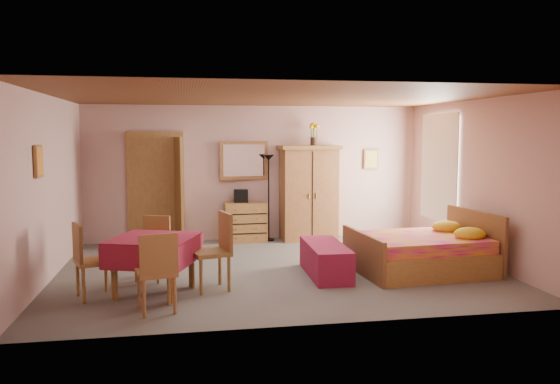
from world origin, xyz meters
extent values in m
plane|color=slate|center=(0.00, 0.00, 0.00)|extent=(6.50, 6.50, 0.00)
plane|color=brown|center=(0.00, 0.00, 2.60)|extent=(6.50, 6.50, 0.00)
cube|color=tan|center=(0.00, 2.50, 1.30)|extent=(6.50, 0.10, 2.60)
cube|color=tan|center=(0.00, -2.50, 1.30)|extent=(6.50, 0.10, 2.60)
cube|color=tan|center=(-3.25, 0.00, 1.30)|extent=(0.10, 5.00, 2.60)
cube|color=tan|center=(3.25, 0.00, 1.30)|extent=(0.10, 5.00, 2.60)
cube|color=#9E6B35|center=(-1.90, 2.47, 1.02)|extent=(1.06, 0.12, 2.15)
cube|color=white|center=(3.21, 1.20, 1.45)|extent=(0.08, 1.40, 1.95)
cube|color=orange|center=(-3.22, -0.60, 1.70)|extent=(0.04, 0.32, 0.42)
cube|color=#D8BF59|center=(2.35, 2.47, 1.55)|extent=(0.30, 0.04, 0.40)
cube|color=#A87238|center=(-0.23, 2.24, 0.38)|extent=(0.80, 0.41, 0.75)
cube|color=silver|center=(-0.23, 2.45, 1.55)|extent=(0.94, 0.13, 0.74)
cube|color=black|center=(-0.31, 2.30, 0.88)|extent=(0.27, 0.21, 0.25)
cube|color=black|center=(0.22, 2.26, 0.83)|extent=(0.24, 0.24, 1.66)
cube|color=#9A6034|center=(1.00, 2.21, 0.92)|extent=(1.20, 0.66, 1.84)
cube|color=yellow|center=(1.11, 2.28, 2.06)|extent=(0.19, 0.19, 0.44)
cube|color=#C7137E|center=(2.08, -0.53, 0.45)|extent=(2.03, 1.65, 0.89)
cube|color=maroon|center=(0.64, -0.49, 0.23)|extent=(0.56, 1.40, 0.46)
cube|color=maroon|center=(-1.77, -1.00, 0.37)|extent=(1.28, 1.28, 0.73)
cube|color=#A16636|center=(-1.71, -1.74, 0.47)|extent=(0.51, 0.51, 0.94)
cube|color=#976533|center=(-1.84, -0.31, 0.45)|extent=(0.53, 0.53, 0.89)
cube|color=#AF773B|center=(-2.50, -1.05, 0.48)|extent=(0.56, 0.56, 0.95)
cube|color=olive|center=(-1.05, -0.96, 0.51)|extent=(0.57, 0.57, 1.02)
camera|label=1|loc=(-1.37, -8.05, 2.04)|focal=35.00mm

